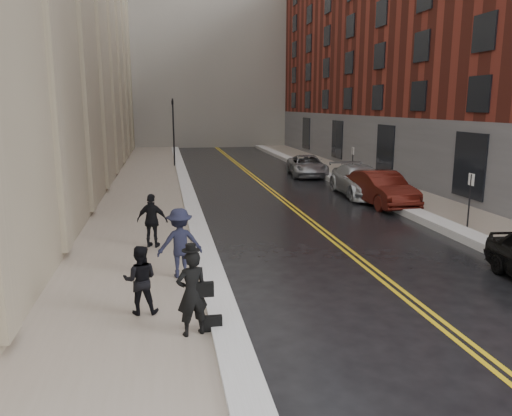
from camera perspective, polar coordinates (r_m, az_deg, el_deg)
name	(u,v)px	position (r m, az deg, el deg)	size (l,w,h in m)	color
ground	(343,347)	(10.45, 9.93, -15.42)	(160.00, 160.00, 0.00)	black
sidewalk_left	(143,201)	(25.15, -12.84, 0.73)	(4.00, 64.00, 0.15)	gray
sidewalk_right	(398,193)	(28.00, 15.94, 1.68)	(3.00, 64.00, 0.15)	gray
lane_stripe_a	(279,198)	(25.78, 2.62, 1.12)	(0.12, 64.00, 0.01)	gold
lane_stripe_b	(283,198)	(25.84, 3.13, 1.14)	(0.12, 64.00, 0.01)	gold
snow_ridge_left	(190,199)	(25.14, -7.61, 1.05)	(0.70, 60.80, 0.26)	silver
snow_ridge_right	(366,193)	(27.22, 12.45, 1.74)	(0.85, 60.80, 0.30)	silver
building_right	(477,40)	(38.18, 23.90, 17.17)	(14.00, 50.00, 18.00)	maroon
traffic_signal	(173,127)	(38.73, -9.42, 9.11)	(0.18, 0.15, 5.20)	black
parking_sign_near	(470,196)	(20.41, 23.25, 1.22)	(0.06, 0.35, 2.23)	black
parking_sign_far	(353,162)	(31.00, 10.98, 5.24)	(0.06, 0.35, 2.23)	black
car_maroon	(381,188)	(24.64, 14.08, 2.20)	(1.72, 4.93, 1.62)	#47120C
car_silver_near	(360,181)	(27.03, 11.79, 3.07)	(2.22, 5.45, 1.58)	#ABAFB3
car_silver_far	(307,166)	(34.04, 5.87, 4.83)	(2.29, 4.98, 1.38)	#919398
pedestrian_main	(192,293)	(10.20, -7.34, -9.63)	(0.65, 0.43, 1.78)	black
pedestrian_a	(140,280)	(11.46, -13.09, -7.99)	(0.76, 0.59, 1.57)	black
pedestrian_b	(180,243)	(13.59, -8.70, -3.96)	(1.22, 0.70, 1.89)	#1A1C30
pedestrian_c	(152,221)	(16.60, -11.77, -1.43)	(1.04, 0.43, 1.77)	black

